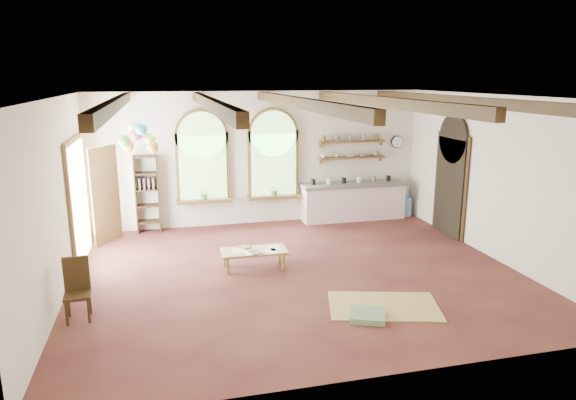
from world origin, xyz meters
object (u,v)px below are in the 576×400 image
object	(u,v)px
balloon_cluster	(141,138)
kitchen_counter	(353,201)
side_chair	(78,302)
coffee_table	(254,252)

from	to	relation	value
balloon_cluster	kitchen_counter	bearing A→B (deg)	12.41
kitchen_counter	side_chair	distance (m)	7.29
coffee_table	balloon_cluster	world-z (taller)	balloon_cluster
coffee_table	side_chair	distance (m)	3.26
coffee_table	balloon_cluster	bearing A→B (deg)	140.26
kitchen_counter	side_chair	size ratio (longest dim) A/B	2.85
coffee_table	balloon_cluster	xyz separation A→B (m)	(-1.98, 1.65, 2.02)
kitchen_counter	side_chair	bearing A→B (deg)	-144.71
side_chair	balloon_cluster	bearing A→B (deg)	73.25
coffee_table	side_chair	size ratio (longest dim) A/B	1.32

